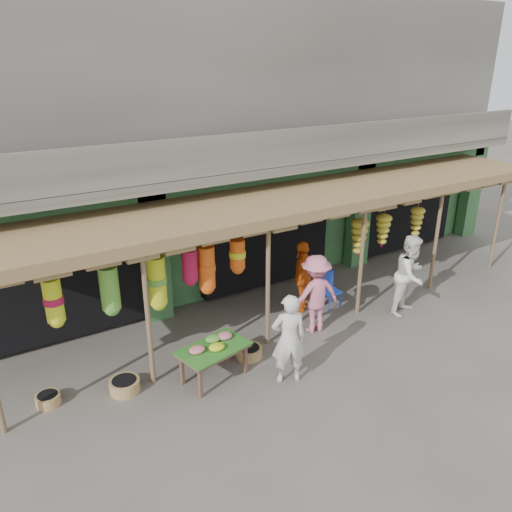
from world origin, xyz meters
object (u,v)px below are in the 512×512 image
person_right (410,275)px  person_front (289,339)px  person_shopper (315,294)px  flower_table (214,349)px  person_vendor (302,276)px  blue_chair (329,288)px

person_right → person_front: bearing=172.7°
person_shopper → person_front: bearing=44.3°
flower_table → person_front: (1.11, -0.79, 0.25)m
person_front → person_vendor: bearing=-110.9°
person_right → person_shopper: bearing=150.9°
person_front → person_right: person_right is taller
flower_table → person_right: bearing=-13.0°
blue_chair → person_vendor: bearing=165.9°
flower_table → person_vendor: size_ratio=0.82×
person_front → person_shopper: person_shopper is taller
blue_chair → person_right: bearing=-41.2°
person_right → person_vendor: 2.45m
flower_table → person_front: bearing=-47.4°
flower_table → person_shopper: 2.68m
person_front → person_right: size_ratio=0.92×
person_right → person_vendor: person_right is taller
flower_table → blue_chair: size_ratio=1.69×
person_front → person_vendor: 2.82m
blue_chair → person_shopper: (-1.02, -0.74, 0.41)m
person_right → person_vendor: bearing=127.4°
person_vendor → person_shopper: bearing=25.0°
person_front → blue_chair: bearing=-122.2°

